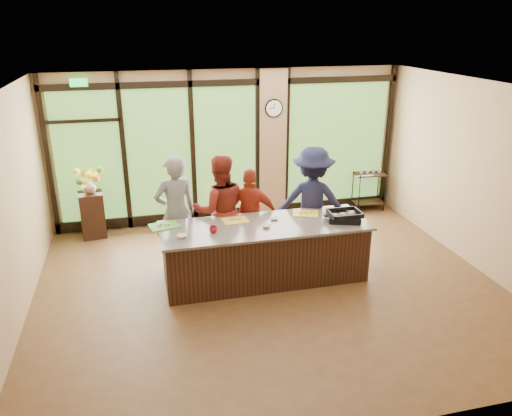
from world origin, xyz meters
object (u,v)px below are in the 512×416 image
cook_left (176,212)px  island_base (265,253)px  cook_right (312,202)px  flower_stand (93,215)px  bar_cart (369,186)px  roasting_pan (344,218)px

cook_left → island_base: bearing=136.1°
island_base → cook_left: size_ratio=1.64×
island_base → cook_right: size_ratio=1.62×
cook_right → flower_stand: 4.13m
cook_left → bar_cart: (4.24, 1.67, -0.41)m
island_base → cook_right: (1.02, 0.70, 0.52)m
island_base → roasting_pan: 1.36m
roasting_pan → cook_right: bearing=124.6°
cook_left → cook_right: size_ratio=0.99×
cook_left → flower_stand: bearing=-60.8°
cook_right → roasting_pan: 0.86m
cook_left → cook_right: bearing=165.2°
bar_cart → flower_stand: bearing=-173.2°
island_base → roasting_pan: bearing=-6.1°
island_base → roasting_pan: roasting_pan is taller
cook_right → roasting_pan: (0.23, -0.83, 0.01)m
cook_left → roasting_pan: (2.53, -0.91, 0.02)m
cook_left → roasting_pan: cook_left is taller
flower_stand → bar_cart: bearing=-5.8°
bar_cart → island_base: bearing=-134.2°
island_base → roasting_pan: size_ratio=6.38×
island_base → bar_cart: bearing=39.7°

